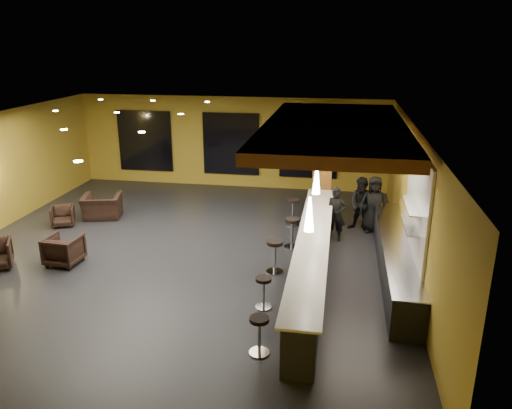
% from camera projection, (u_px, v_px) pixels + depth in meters
% --- Properties ---
extents(floor, '(12.00, 13.00, 0.10)m').
position_uv_depth(floor, '(182.00, 252.00, 13.80)').
color(floor, black).
rests_on(floor, ground).
extents(ceiling, '(12.00, 13.00, 0.10)m').
position_uv_depth(ceiling, '(175.00, 123.00, 12.66)').
color(ceiling, black).
extents(wall_back, '(12.00, 0.10, 3.50)m').
position_uv_depth(wall_back, '(232.00, 142.00, 19.35)').
color(wall_back, '#A88925').
rests_on(wall_back, floor).
extents(wall_front, '(12.00, 0.10, 3.50)m').
position_uv_depth(wall_front, '(35.00, 321.00, 7.11)').
color(wall_front, '#A88925').
rests_on(wall_front, floor).
extents(wall_right, '(0.10, 13.00, 3.50)m').
position_uv_depth(wall_right, '(415.00, 202.00, 12.26)').
color(wall_right, '#A88925').
rests_on(wall_right, floor).
extents(wood_soffit, '(3.60, 8.00, 0.28)m').
position_uv_depth(wood_soffit, '(335.00, 128.00, 13.02)').
color(wood_soffit, brown).
rests_on(wood_soffit, ceiling).
extents(window_left, '(2.20, 0.06, 2.40)m').
position_uv_depth(window_left, '(145.00, 141.00, 19.83)').
color(window_left, black).
rests_on(window_left, wall_back).
extents(window_center, '(2.20, 0.06, 2.40)m').
position_uv_depth(window_center, '(231.00, 144.00, 19.27)').
color(window_center, black).
rests_on(window_center, wall_back).
extents(window_right, '(2.20, 0.06, 2.40)m').
position_uv_depth(window_right, '(309.00, 147.00, 18.79)').
color(window_right, black).
rests_on(window_right, wall_back).
extents(tile_backsplash, '(0.06, 3.20, 2.40)m').
position_uv_depth(tile_backsplash, '(417.00, 205.00, 11.26)').
color(tile_backsplash, white).
rests_on(tile_backsplash, wall_right).
extents(bar_counter, '(0.60, 8.00, 1.00)m').
position_uv_depth(bar_counter, '(312.00, 259.00, 12.11)').
color(bar_counter, black).
rests_on(bar_counter, floor).
extents(bar_top, '(0.78, 8.10, 0.05)m').
position_uv_depth(bar_top, '(313.00, 239.00, 11.94)').
color(bar_top, silver).
rests_on(bar_top, bar_counter).
extents(prep_counter, '(0.70, 6.00, 0.86)m').
position_uv_depth(prep_counter, '(395.00, 259.00, 12.28)').
color(prep_counter, black).
rests_on(prep_counter, floor).
extents(prep_top, '(0.72, 6.00, 0.03)m').
position_uv_depth(prep_top, '(397.00, 241.00, 12.13)').
color(prep_top, silver).
rests_on(prep_top, prep_counter).
extents(wall_shelf_lower, '(0.30, 1.50, 0.03)m').
position_uv_depth(wall_shelf_lower, '(410.00, 225.00, 11.23)').
color(wall_shelf_lower, silver).
rests_on(wall_shelf_lower, wall_right).
extents(wall_shelf_upper, '(0.30, 1.50, 0.03)m').
position_uv_depth(wall_shelf_upper, '(412.00, 206.00, 11.08)').
color(wall_shelf_upper, silver).
rests_on(wall_shelf_upper, wall_right).
extents(column, '(0.60, 0.60, 3.50)m').
position_uv_depth(column, '(323.00, 164.00, 16.01)').
color(column, brown).
rests_on(column, floor).
extents(pendant_0, '(0.20, 0.20, 0.70)m').
position_uv_depth(pendant_0, '(309.00, 214.00, 9.65)').
color(pendant_0, white).
rests_on(pendant_0, wood_soffit).
extents(pendant_1, '(0.20, 0.20, 0.70)m').
position_uv_depth(pendant_1, '(317.00, 180.00, 11.99)').
color(pendant_1, white).
rests_on(pendant_1, wood_soffit).
extents(pendant_2, '(0.20, 0.20, 0.70)m').
position_uv_depth(pendant_2, '(321.00, 157.00, 14.33)').
color(pendant_2, white).
rests_on(pendant_2, wood_soffit).
extents(staff_a, '(0.62, 0.44, 1.59)m').
position_uv_depth(staff_a, '(336.00, 214.00, 14.27)').
color(staff_a, black).
rests_on(staff_a, floor).
extents(staff_b, '(1.00, 0.90, 1.67)m').
position_uv_depth(staff_b, '(362.00, 205.00, 14.97)').
color(staff_b, black).
rests_on(staff_b, floor).
extents(staff_c, '(0.88, 0.61, 1.72)m').
position_uv_depth(staff_c, '(374.00, 204.00, 14.92)').
color(staff_c, black).
rests_on(staff_c, floor).
extents(armchair_b, '(0.87, 0.89, 0.77)m').
position_uv_depth(armchair_b, '(64.00, 250.00, 12.90)').
color(armchair_b, black).
rests_on(armchair_b, floor).
extents(armchair_c, '(0.89, 0.90, 0.63)m').
position_uv_depth(armchair_c, '(63.00, 216.00, 15.56)').
color(armchair_c, black).
rests_on(armchair_c, floor).
extents(armchair_d, '(1.40, 1.29, 0.77)m').
position_uv_depth(armchair_d, '(102.00, 206.00, 16.21)').
color(armchair_d, black).
rests_on(armchair_d, floor).
extents(bar_stool_0, '(0.38, 0.38, 0.76)m').
position_uv_depth(bar_stool_0, '(259.00, 331.00, 9.16)').
color(bar_stool_0, silver).
rests_on(bar_stool_0, floor).
extents(bar_stool_1, '(0.36, 0.36, 0.72)m').
position_uv_depth(bar_stool_1, '(264.00, 288.00, 10.75)').
color(bar_stool_1, silver).
rests_on(bar_stool_1, floor).
extents(bar_stool_2, '(0.43, 0.43, 0.85)m').
position_uv_depth(bar_stool_2, '(275.00, 252.00, 12.36)').
color(bar_stool_2, silver).
rests_on(bar_stool_2, floor).
extents(bar_stool_3, '(0.44, 0.44, 0.86)m').
position_uv_depth(bar_stool_3, '(292.00, 229.00, 13.83)').
color(bar_stool_3, silver).
rests_on(bar_stool_3, floor).
extents(bar_stool_4, '(0.44, 0.44, 0.86)m').
position_uv_depth(bar_stool_4, '(293.00, 209.00, 15.50)').
color(bar_stool_4, silver).
rests_on(bar_stool_4, floor).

